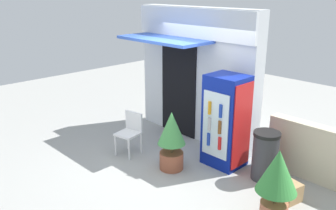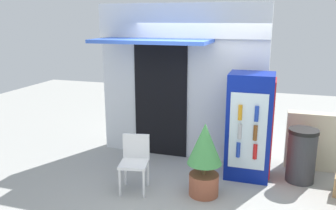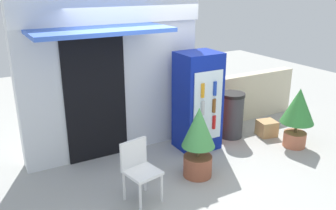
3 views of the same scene
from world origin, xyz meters
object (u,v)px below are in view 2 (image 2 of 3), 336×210
plastic_chair (135,158)px  potted_plant_near_shop (205,156)px  drink_cooler (250,126)px  trash_bin (301,155)px

plastic_chair → potted_plant_near_shop: (1.05, 0.12, 0.13)m
drink_cooler → trash_bin: drink_cooler is taller
drink_cooler → plastic_chair: drink_cooler is taller
plastic_chair → potted_plant_near_shop: 1.07m
trash_bin → potted_plant_near_shop: bearing=-146.8°
potted_plant_near_shop → trash_bin: (1.40, 0.91, -0.18)m
potted_plant_near_shop → plastic_chair: bearing=-173.3°
plastic_chair → potted_plant_near_shop: size_ratio=0.76×
plastic_chair → trash_bin: 2.66m
drink_cooler → potted_plant_near_shop: (-0.57, -0.85, -0.25)m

